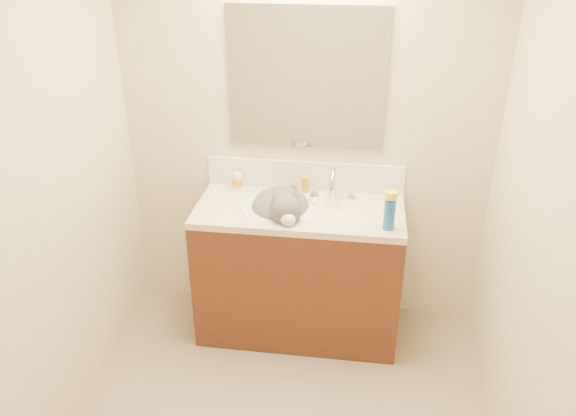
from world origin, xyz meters
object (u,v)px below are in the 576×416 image
(basin, at_px, (278,220))
(amber_bottle, at_px, (305,184))
(spray_can, at_px, (389,215))
(silver_jar, at_px, (294,188))
(faucet, at_px, (333,186))
(cat, at_px, (282,210))
(pill_bottle, at_px, (238,181))
(vanity_cabinet, at_px, (299,273))

(basin, distance_m, amber_bottle, 0.31)
(spray_can, bearing_deg, silver_jar, 145.95)
(basin, xyz_separation_m, spray_can, (0.62, -0.15, 0.15))
(faucet, xyz_separation_m, silver_jar, (-0.24, 0.06, -0.06))
(faucet, distance_m, spray_can, 0.45)
(cat, relative_size, amber_bottle, 5.01)
(basin, height_order, faucet, faucet)
(silver_jar, distance_m, amber_bottle, 0.07)
(basin, height_order, cat, cat)
(pill_bottle, relative_size, spray_can, 0.61)
(pill_bottle, bearing_deg, basin, -39.65)
(basin, bearing_deg, pill_bottle, 140.35)
(vanity_cabinet, xyz_separation_m, spray_can, (0.50, -0.18, 0.53))
(silver_jar, bearing_deg, pill_bottle, 178.69)
(silver_jar, bearing_deg, faucet, -15.08)
(pill_bottle, height_order, spray_can, spray_can)
(faucet, distance_m, amber_bottle, 0.19)
(cat, distance_m, spray_can, 0.63)
(faucet, relative_size, silver_jar, 5.29)
(vanity_cabinet, distance_m, silver_jar, 0.52)
(cat, xyz_separation_m, silver_jar, (0.04, 0.22, 0.04))
(silver_jar, bearing_deg, vanity_cabinet, -73.71)
(vanity_cabinet, relative_size, cat, 2.31)
(silver_jar, bearing_deg, spray_can, -34.05)
(pill_bottle, height_order, silver_jar, pill_bottle)
(amber_bottle, height_order, spray_can, spray_can)
(basin, relative_size, amber_bottle, 4.34)
(faucet, height_order, spray_can, faucet)
(vanity_cabinet, height_order, silver_jar, silver_jar)
(basin, bearing_deg, silver_jar, 75.21)
(faucet, distance_m, pill_bottle, 0.59)
(pill_bottle, distance_m, spray_can, 0.99)
(cat, bearing_deg, vanity_cabinet, -9.20)
(spray_can, bearing_deg, basin, 166.73)
(vanity_cabinet, height_order, cat, cat)
(faucet, relative_size, cat, 0.54)
(pill_bottle, distance_m, silver_jar, 0.35)
(basin, bearing_deg, amber_bottle, 62.84)
(faucet, bearing_deg, amber_bottle, 154.42)
(vanity_cabinet, bearing_deg, spray_can, -19.41)
(faucet, bearing_deg, vanity_cabinet, -142.71)
(basin, xyz_separation_m, pill_bottle, (-0.29, 0.24, 0.12))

